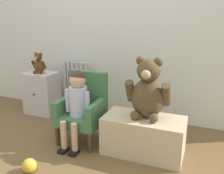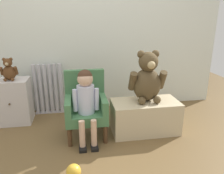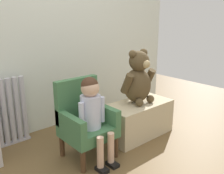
{
  "view_description": "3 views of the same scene",
  "coord_description": "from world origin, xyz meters",
  "px_view_note": "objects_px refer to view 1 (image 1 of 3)",
  "views": [
    {
      "loc": [
        1.17,
        -1.45,
        1.22
      ],
      "look_at": [
        0.35,
        0.59,
        0.57
      ],
      "focal_mm": 40.0,
      "sensor_mm": 36.0,
      "label": 1
    },
    {
      "loc": [
        -0.03,
        -1.52,
        1.19
      ],
      "look_at": [
        0.32,
        0.57,
        0.52
      ],
      "focal_mm": 35.0,
      "sensor_mm": 36.0,
      "label": 2
    },
    {
      "loc": [
        -1.08,
        -1.07,
        1.2
      ],
      "look_at": [
        0.39,
        0.61,
        0.55
      ],
      "focal_mm": 40.0,
      "sensor_mm": 36.0,
      "label": 3
    }
  ],
  "objects_px": {
    "low_bench": "(143,135)",
    "toy_ball": "(29,166)",
    "large_teddy_bear": "(148,91)",
    "small_dresser": "(42,93)",
    "small_teddy_bear": "(39,64)",
    "radiator": "(76,87)",
    "child_armchair": "(83,108)",
    "child_figure": "(77,98)"
  },
  "relations": [
    {
      "from": "small_dresser",
      "to": "large_teddy_bear",
      "type": "distance_m",
      "value": 1.56
    },
    {
      "from": "small_dresser",
      "to": "low_bench",
      "type": "bearing_deg",
      "value": -18.03
    },
    {
      "from": "child_armchair",
      "to": "small_teddy_bear",
      "type": "bearing_deg",
      "value": 153.15
    },
    {
      "from": "low_bench",
      "to": "small_teddy_bear",
      "type": "bearing_deg",
      "value": 162.58
    },
    {
      "from": "large_teddy_bear",
      "to": "toy_ball",
      "type": "bearing_deg",
      "value": -140.36
    },
    {
      "from": "radiator",
      "to": "child_armchair",
      "type": "xyz_separation_m",
      "value": [
        0.44,
        -0.62,
        0.01
      ]
    },
    {
      "from": "radiator",
      "to": "child_armchair",
      "type": "bearing_deg",
      "value": -54.98
    },
    {
      "from": "small_teddy_bear",
      "to": "toy_ball",
      "type": "xyz_separation_m",
      "value": [
        0.67,
        -1.07,
        -0.58
      ]
    },
    {
      "from": "child_figure",
      "to": "toy_ball",
      "type": "xyz_separation_m",
      "value": [
        -0.14,
        -0.55,
        -0.41
      ]
    },
    {
      "from": "large_teddy_bear",
      "to": "toy_ball",
      "type": "xyz_separation_m",
      "value": [
        -0.78,
        -0.65,
        -0.52
      ]
    },
    {
      "from": "radiator",
      "to": "low_bench",
      "type": "xyz_separation_m",
      "value": [
        1.06,
        -0.66,
        -0.15
      ]
    },
    {
      "from": "low_bench",
      "to": "toy_ball",
      "type": "relative_size",
      "value": 6.13
    },
    {
      "from": "child_armchair",
      "to": "small_teddy_bear",
      "type": "relative_size",
      "value": 2.68
    },
    {
      "from": "low_bench",
      "to": "toy_ball",
      "type": "bearing_deg",
      "value": -141.05
    },
    {
      "from": "radiator",
      "to": "small_teddy_bear",
      "type": "xyz_separation_m",
      "value": [
        -0.38,
        -0.21,
        0.31
      ]
    },
    {
      "from": "radiator",
      "to": "low_bench",
      "type": "distance_m",
      "value": 1.26
    },
    {
      "from": "small_teddy_bear",
      "to": "child_figure",
      "type": "bearing_deg",
      "value": -32.69
    },
    {
      "from": "radiator",
      "to": "small_dresser",
      "type": "xyz_separation_m",
      "value": [
        -0.38,
        -0.19,
        -0.06
      ]
    },
    {
      "from": "child_figure",
      "to": "low_bench",
      "type": "bearing_deg",
      "value": 6.38
    },
    {
      "from": "radiator",
      "to": "toy_ball",
      "type": "height_order",
      "value": "radiator"
    },
    {
      "from": "radiator",
      "to": "small_teddy_bear",
      "type": "height_order",
      "value": "small_teddy_bear"
    },
    {
      "from": "radiator",
      "to": "toy_ball",
      "type": "relative_size",
      "value": 5.6
    },
    {
      "from": "small_dresser",
      "to": "child_armchair",
      "type": "xyz_separation_m",
      "value": [
        0.82,
        -0.43,
        0.07
      ]
    },
    {
      "from": "low_bench",
      "to": "child_armchair",
      "type": "bearing_deg",
      "value": 176.34
    },
    {
      "from": "child_armchair",
      "to": "small_teddy_bear",
      "type": "xyz_separation_m",
      "value": [
        -0.81,
        0.41,
        0.31
      ]
    },
    {
      "from": "radiator",
      "to": "child_armchair",
      "type": "distance_m",
      "value": 0.76
    },
    {
      "from": "child_figure",
      "to": "toy_ball",
      "type": "bearing_deg",
      "value": -104.25
    },
    {
      "from": "child_armchair",
      "to": "low_bench",
      "type": "height_order",
      "value": "child_armchair"
    },
    {
      "from": "low_bench",
      "to": "small_teddy_bear",
      "type": "xyz_separation_m",
      "value": [
        -1.44,
        0.45,
        0.46
      ]
    },
    {
      "from": "child_armchair",
      "to": "child_figure",
      "type": "xyz_separation_m",
      "value": [
        0.0,
        -0.11,
        0.14
      ]
    },
    {
      "from": "small_dresser",
      "to": "small_teddy_bear",
      "type": "xyz_separation_m",
      "value": [
        0.01,
        -0.02,
        0.37
      ]
    },
    {
      "from": "large_teddy_bear",
      "to": "small_teddy_bear",
      "type": "relative_size",
      "value": 2.12
    },
    {
      "from": "radiator",
      "to": "child_armchair",
      "type": "height_order",
      "value": "child_armchair"
    },
    {
      "from": "large_teddy_bear",
      "to": "toy_ball",
      "type": "relative_size",
      "value": 4.62
    },
    {
      "from": "child_figure",
      "to": "large_teddy_bear",
      "type": "distance_m",
      "value": 0.66
    },
    {
      "from": "radiator",
      "to": "low_bench",
      "type": "relative_size",
      "value": 0.91
    },
    {
      "from": "large_teddy_bear",
      "to": "small_teddy_bear",
      "type": "distance_m",
      "value": 1.52
    },
    {
      "from": "small_dresser",
      "to": "low_bench",
      "type": "xyz_separation_m",
      "value": [
        1.45,
        -0.47,
        -0.09
      ]
    },
    {
      "from": "child_armchair",
      "to": "low_bench",
      "type": "distance_m",
      "value": 0.65
    },
    {
      "from": "radiator",
      "to": "low_bench",
      "type": "bearing_deg",
      "value": -31.97
    },
    {
      "from": "small_dresser",
      "to": "child_armchair",
      "type": "bearing_deg",
      "value": -27.74
    },
    {
      "from": "child_figure",
      "to": "small_teddy_bear",
      "type": "xyz_separation_m",
      "value": [
        -0.81,
        0.52,
        0.16
      ]
    }
  ]
}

